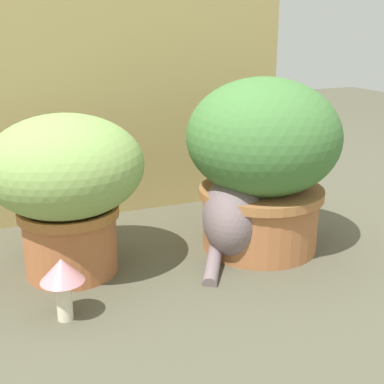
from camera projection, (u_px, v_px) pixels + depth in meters
The scene contains 6 objects.
ground_plane at pixel (164, 275), 1.30m from camera, with size 6.00×6.00×0.00m, color #53503E.
cardboard_backdrop at pixel (125, 90), 1.64m from camera, with size 1.06×0.03×0.79m, color tan.
grass_planter at pixel (66, 182), 1.26m from camera, with size 0.37×0.37×0.40m.
leafy_planter at pixel (262, 159), 1.39m from camera, with size 0.41×0.41×0.47m.
cat at pixel (235, 208), 1.41m from camera, with size 0.30×0.34×0.32m.
mushroom_ornament_pink at pixel (62, 276), 1.08m from camera, with size 0.09×0.09×0.14m.
Camera 1 is at (-0.39, -1.11, 0.60)m, focal length 49.38 mm.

